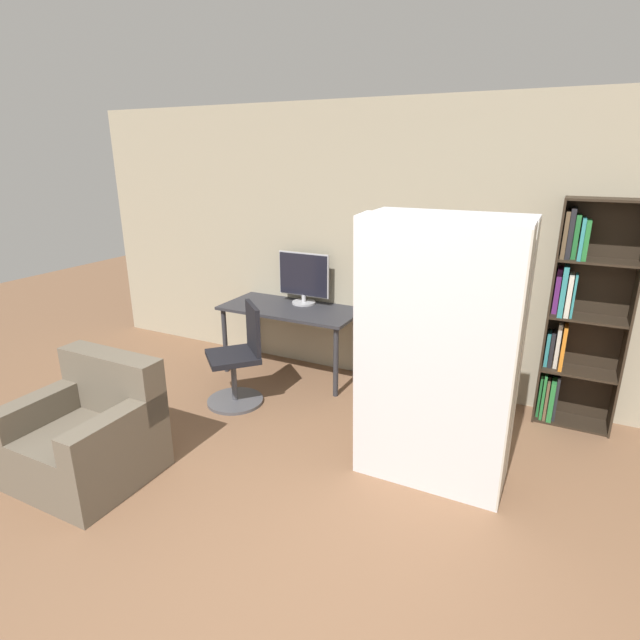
# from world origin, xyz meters

# --- Properties ---
(wall_back) EXTENTS (8.00, 0.06, 2.70)m
(wall_back) POSITION_xyz_m (0.00, 3.20, 1.35)
(wall_back) COLOR tan
(wall_back) RESTS_ON ground
(desk) EXTENTS (1.41, 0.67, 0.73)m
(desk) POSITION_xyz_m (-1.38, 2.84, 0.64)
(desk) COLOR #2D2D33
(desk) RESTS_ON ground
(monitor) EXTENTS (0.57, 0.25, 0.54)m
(monitor) POSITION_xyz_m (-1.32, 3.03, 1.01)
(monitor) COLOR #B7B7BC
(monitor) RESTS_ON desk
(office_chair) EXTENTS (0.62, 0.62, 0.94)m
(office_chair) POSITION_xyz_m (-1.48, 2.06, 0.38)
(office_chair) COLOR #4C4C51
(office_chair) RESTS_ON ground
(bookshelf) EXTENTS (0.60, 0.30, 1.90)m
(bookshelf) POSITION_xyz_m (1.22, 3.05, 0.96)
(bookshelf) COLOR #2D2319
(bookshelf) RESTS_ON ground
(mattress_near) EXTENTS (1.02, 0.32, 1.87)m
(mattress_near) POSITION_xyz_m (0.40, 1.59, 0.94)
(mattress_near) COLOR silver
(mattress_near) RESTS_ON ground
(mattress_far) EXTENTS (1.02, 0.26, 1.87)m
(mattress_far) POSITION_xyz_m (0.40, 1.89, 0.93)
(mattress_far) COLOR silver
(mattress_far) RESTS_ON ground
(armchair) EXTENTS (0.85, 0.80, 0.85)m
(armchair) POSITION_xyz_m (-1.78, 0.68, 0.32)
(armchair) COLOR #665B4C
(armchair) RESTS_ON ground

